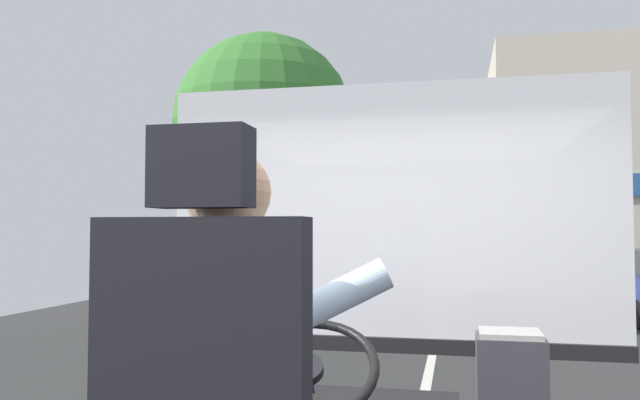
# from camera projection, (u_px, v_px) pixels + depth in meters

# --- Properties ---
(ground) EXTENTS (18.00, 44.00, 0.06)m
(ground) POSITION_uv_depth(u_px,v_px,m) (435.00, 342.00, 10.39)
(ground) COLOR #2F2F2F
(bus_driver) EXTENTS (0.77, 0.55, 0.83)m
(bus_driver) POSITION_uv_depth(u_px,v_px,m) (233.00, 360.00, 1.57)
(bus_driver) COLOR #332D28
(bus_driver) RESTS_ON driver_seat
(windshield_panel) EXTENTS (2.50, 0.08, 1.48)m
(windshield_panel) POSITION_uv_depth(u_px,v_px,m) (388.00, 246.00, 3.46)
(windshield_panel) COLOR silver
(street_tree) EXTENTS (3.26, 3.26, 5.36)m
(street_tree) POSITION_uv_depth(u_px,v_px,m) (264.00, 125.00, 11.43)
(street_tree) COLOR #4C3828
(street_tree) RESTS_ON ground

